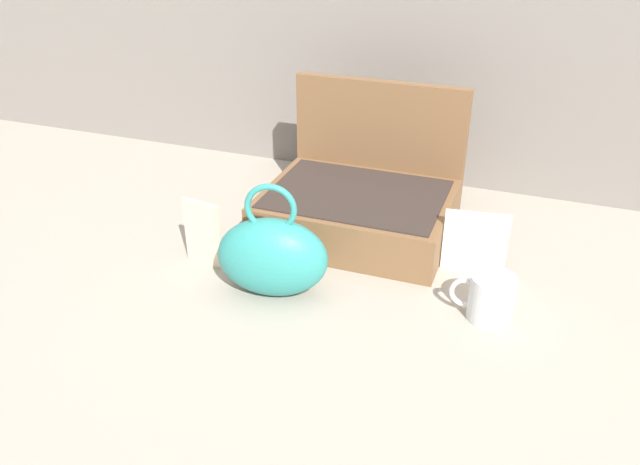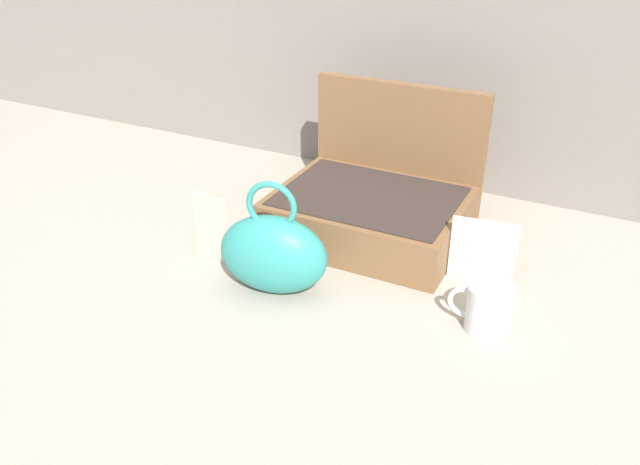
% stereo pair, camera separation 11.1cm
% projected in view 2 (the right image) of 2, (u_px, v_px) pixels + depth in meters
% --- Properties ---
extents(ground_plane, '(6.00, 6.00, 0.00)m').
position_uv_depth(ground_plane, '(328.00, 289.00, 1.19)').
color(ground_plane, '#9E9384').
extents(open_suitcase, '(0.39, 0.32, 0.29)m').
position_uv_depth(open_suitcase, '(375.00, 202.00, 1.35)').
color(open_suitcase, brown).
rests_on(open_suitcase, ground_plane).
extents(teal_pouch_handbag, '(0.22, 0.14, 0.22)m').
position_uv_depth(teal_pouch_handbag, '(273.00, 253.00, 1.15)').
color(teal_pouch_handbag, teal).
rests_on(teal_pouch_handbag, ground_plane).
extents(coffee_mug, '(0.11, 0.08, 0.08)m').
position_uv_depth(coffee_mug, '(488.00, 309.00, 1.06)').
color(coffee_mug, silver).
rests_on(coffee_mug, ground_plane).
extents(info_card_left, '(0.08, 0.02, 0.14)m').
position_uv_depth(info_card_left, '(212.00, 227.00, 1.26)').
color(info_card_left, beige).
rests_on(info_card_left, ground_plane).
extents(poster_card_right, '(0.12, 0.02, 0.13)m').
position_uv_depth(poster_card_right, '(483.00, 251.00, 1.18)').
color(poster_card_right, white).
rests_on(poster_card_right, ground_plane).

